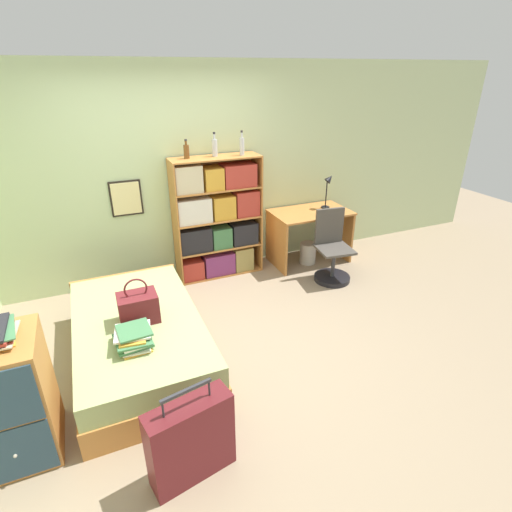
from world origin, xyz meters
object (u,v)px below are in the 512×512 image
(handbag, at_px, (138,307))
(waste_bin, at_px, (308,253))
(suitcase, at_px, (191,440))
(desk, at_px, (310,227))
(desk_chair, at_px, (332,258))
(dresser, at_px, (11,399))
(bookcase, at_px, (217,220))
(bed, at_px, (139,338))
(bottle_clear, at_px, (242,146))
(bottle_brown, at_px, (215,147))
(book_stack_on_bed, at_px, (134,337))
(desk_lamp, at_px, (329,185))
(bottle_green, at_px, (186,151))

(handbag, bearing_deg, waste_bin, 26.39)
(suitcase, relative_size, desk, 0.70)
(desk, xyz_separation_m, desk_chair, (-0.01, -0.59, -0.21))
(dresser, relative_size, bookcase, 0.60)
(bed, relative_size, dresser, 2.08)
(bottle_clear, distance_m, waste_bin, 1.76)
(handbag, relative_size, bottle_clear, 1.45)
(dresser, height_order, bookcase, bookcase)
(handbag, distance_m, bottle_brown, 2.18)
(handbag, relative_size, suitcase, 0.57)
(book_stack_on_bed, height_order, bottle_clear, bottle_clear)
(book_stack_on_bed, relative_size, bottle_brown, 1.35)
(desk_chair, relative_size, waste_bin, 3.08)
(desk_lamp, height_order, desk_chair, desk_lamp)
(bottle_green, xyz_separation_m, bottle_brown, (0.34, -0.00, 0.02))
(bookcase, xyz_separation_m, desk_chair, (1.28, -0.73, -0.46))
(handbag, height_order, bottle_green, bottle_green)
(suitcase, height_order, desk, suitcase)
(book_stack_on_bed, relative_size, waste_bin, 1.27)
(bed, xyz_separation_m, dresser, (-0.92, -0.70, 0.24))
(dresser, distance_m, waste_bin, 3.88)
(handbag, height_order, book_stack_on_bed, handbag)
(book_stack_on_bed, bearing_deg, bed, 80.39)
(book_stack_on_bed, distance_m, desk_lamp, 3.37)
(handbag, xyz_separation_m, dresser, (-0.95, -0.64, -0.12))
(dresser, xyz_separation_m, desk_lamp, (3.73, 1.97, 0.60))
(desk_chair, bearing_deg, desk_lamp, 65.27)
(book_stack_on_bed, distance_m, dresser, 0.91)
(bookcase, distance_m, bottle_clear, 0.96)
(desk_lamp, bearing_deg, dresser, -152.16)
(suitcase, distance_m, bookcase, 2.96)
(bottle_clear, bearing_deg, bottle_green, 173.85)
(handbag, bearing_deg, bookcase, 49.64)
(bottle_brown, bearing_deg, desk, -8.22)
(handbag, distance_m, suitcase, 1.34)
(dresser, bearing_deg, desk_lamp, 27.84)
(suitcase, height_order, desk_lamp, desk_lamp)
(handbag, relative_size, desk_chair, 0.46)
(handbag, xyz_separation_m, bottle_clear, (1.55, 1.39, 1.06))
(suitcase, bearing_deg, bottle_brown, 67.90)
(handbag, height_order, bottle_brown, bottle_brown)
(bookcase, xyz_separation_m, bottle_clear, (0.34, -0.02, 0.90))
(suitcase, distance_m, bottle_green, 3.16)
(handbag, bearing_deg, desk_chair, 15.51)
(suitcase, bearing_deg, desk_lamp, 44.57)
(bottle_clear, distance_m, desk, 1.49)
(bottle_clear, distance_m, desk_chair, 1.79)
(desk, xyz_separation_m, desk_lamp, (0.29, 0.05, 0.56))
(bottle_clear, bearing_deg, waste_bin, -11.28)
(bed, bearing_deg, desk, 25.76)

